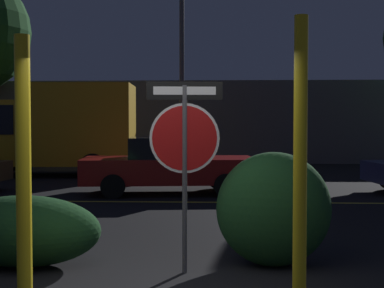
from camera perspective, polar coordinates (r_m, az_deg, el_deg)
road_center_stripe at (r=12.47m, az=-0.61°, el=-6.21°), size 33.49×0.12×0.01m
stop_sign at (r=6.49m, az=-0.79°, el=0.62°), size 0.92×0.11×2.34m
yellow_pole_left at (r=5.78m, az=-17.54°, el=-2.49°), size 0.16×0.16×2.74m
yellow_pole_right at (r=5.01m, az=11.45°, el=-2.70°), size 0.13×0.13×2.82m
hedge_bush_1 at (r=7.26m, az=-17.61°, el=-8.83°), size 2.02×1.08×0.91m
hedge_bush_2 at (r=6.96m, az=8.69°, el=-6.89°), size 1.47×0.96×1.47m
passing_car_2 at (r=13.94m, az=-2.58°, el=-2.31°), size 4.67×2.35×1.46m
delivery_truck at (r=19.29m, az=-15.23°, el=1.76°), size 6.03×2.80×3.17m
street_lamp at (r=18.22m, az=-1.10°, el=12.11°), size 0.56×0.56×6.92m
building_backdrop at (r=26.63m, az=-3.57°, el=2.35°), size 23.24×4.63×3.77m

